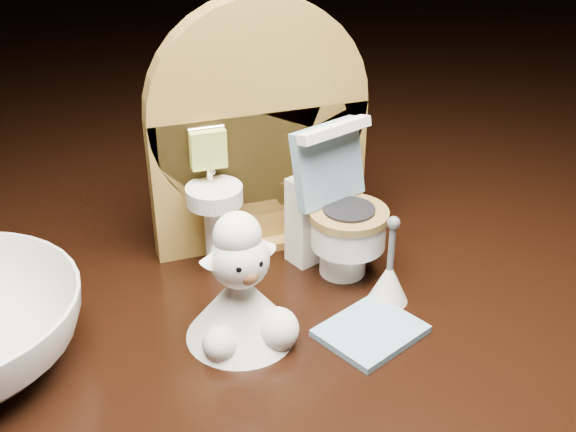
% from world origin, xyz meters
% --- Properties ---
extents(backdrop_panel, '(0.13, 0.05, 0.15)m').
position_xyz_m(backdrop_panel, '(-0.00, 0.06, 0.07)').
color(backdrop_panel, olive).
rests_on(backdrop_panel, ground).
extents(toy_toilet, '(0.05, 0.06, 0.09)m').
position_xyz_m(toy_toilet, '(0.03, 0.02, 0.03)').
color(toy_toilet, white).
rests_on(toy_toilet, ground).
extents(bath_mat, '(0.06, 0.06, 0.00)m').
position_xyz_m(bath_mat, '(0.02, -0.04, 0.00)').
color(bath_mat, '#6D97AD').
rests_on(bath_mat, ground).
extents(toilet_brush, '(0.02, 0.02, 0.05)m').
position_xyz_m(toilet_brush, '(0.05, -0.02, 0.01)').
color(toilet_brush, white).
rests_on(toilet_brush, ground).
extents(plush_lamb, '(0.06, 0.06, 0.07)m').
position_xyz_m(plush_lamb, '(-0.04, -0.02, 0.02)').
color(plush_lamb, white).
rests_on(plush_lamb, ground).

